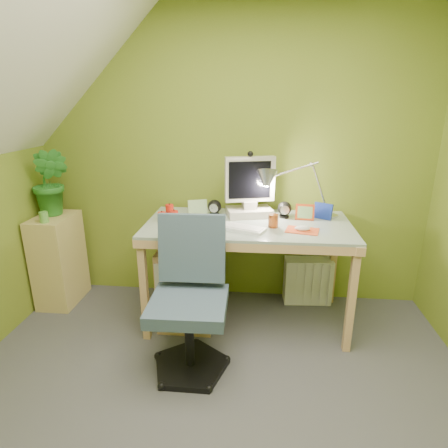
# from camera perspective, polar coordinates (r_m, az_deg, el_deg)

# --- Properties ---
(floor) EXTENTS (3.20, 3.20, 0.01)m
(floor) POSITION_cam_1_polar(r_m,az_deg,el_deg) (2.22, -3.00, -30.44)
(floor) COLOR #4C4C51
(floor) RESTS_ON ground
(wall_back) EXTENTS (3.20, 0.01, 2.40)m
(wall_back) POSITION_cam_1_polar(r_m,az_deg,el_deg) (3.09, 1.13, 9.69)
(wall_back) COLOR olive
(wall_back) RESTS_ON floor
(desk) EXTENTS (1.51, 0.76, 0.81)m
(desk) POSITION_cam_1_polar(r_m,az_deg,el_deg) (2.91, 3.54, -7.37)
(desk) COLOR tan
(desk) RESTS_ON floor
(monitor) EXTENTS (0.41, 0.30, 0.51)m
(monitor) POSITION_cam_1_polar(r_m,az_deg,el_deg) (2.87, 3.95, 6.10)
(monitor) COLOR #BCB6A9
(monitor) RESTS_ON desk
(speaker_left) EXTENTS (0.13, 0.13, 0.13)m
(speaker_left) POSITION_cam_1_polar(r_m,az_deg,el_deg) (2.92, -1.46, 2.51)
(speaker_left) COLOR black
(speaker_left) RESTS_ON desk
(speaker_right) EXTENTS (0.11, 0.11, 0.13)m
(speaker_right) POSITION_cam_1_polar(r_m,az_deg,el_deg) (2.90, 9.19, 2.19)
(speaker_right) COLOR black
(speaker_right) RESTS_ON desk
(keyboard) EXTENTS (0.43, 0.28, 0.02)m
(keyboard) POSITION_cam_1_polar(r_m,az_deg,el_deg) (2.63, 1.85, -0.49)
(keyboard) COLOR white
(keyboard) RESTS_ON desk
(mousepad) EXTENTS (0.25, 0.20, 0.01)m
(mousepad) POSITION_cam_1_polar(r_m,az_deg,el_deg) (2.64, 11.84, -0.96)
(mousepad) COLOR #E14F23
(mousepad) RESTS_ON desk
(mouse) EXTENTS (0.12, 0.09, 0.04)m
(mouse) POSITION_cam_1_polar(r_m,az_deg,el_deg) (2.64, 11.87, -0.65)
(mouse) COLOR white
(mouse) RESTS_ON mousepad
(amber_tumbler) EXTENTS (0.09, 0.09, 0.09)m
(amber_tumbler) POSITION_cam_1_polar(r_m,az_deg,el_deg) (2.67, 7.52, 0.48)
(amber_tumbler) COLOR #8C4014
(amber_tumbler) RESTS_ON desk
(candle_cluster) EXTENTS (0.16, 0.14, 0.11)m
(candle_cluster) POSITION_cam_1_polar(r_m,az_deg,el_deg) (2.84, -8.47, 1.66)
(candle_cluster) COLOR red
(candle_cluster) RESTS_ON desk
(photo_frame_red) EXTENTS (0.14, 0.03, 0.12)m
(photo_frame_red) POSITION_cam_1_polar(r_m,az_deg,el_deg) (2.88, 12.21, 1.79)
(photo_frame_red) COLOR #C13D14
(photo_frame_red) RESTS_ON desk
(photo_frame_blue) EXTENTS (0.13, 0.09, 0.12)m
(photo_frame_blue) POSITION_cam_1_polar(r_m,az_deg,el_deg) (2.93, 14.85, 1.93)
(photo_frame_blue) COLOR navy
(photo_frame_blue) RESTS_ON desk
(photo_frame_green) EXTENTS (0.15, 0.07, 0.13)m
(photo_frame_green) POSITION_cam_1_polar(r_m,az_deg,el_deg) (2.92, -4.05, 2.46)
(photo_frame_green) COLOR #9ABE83
(photo_frame_green) RESTS_ON desk
(desk_lamp) EXTENTS (0.62, 0.33, 0.63)m
(desk_lamp) POSITION_cam_1_polar(r_m,az_deg,el_deg) (2.88, 13.03, 6.97)
(desk_lamp) COLOR silver
(desk_lamp) RESTS_ON desk
(side_ledge) EXTENTS (0.28, 0.44, 0.76)m
(side_ledge) POSITION_cam_1_polar(r_m,az_deg,el_deg) (3.47, -23.83, -5.00)
(side_ledge) COLOR tan
(side_ledge) RESTS_ON floor
(potted_plant) EXTENTS (0.32, 0.27, 0.55)m
(potted_plant) POSITION_cam_1_polar(r_m,az_deg,el_deg) (3.33, -24.87, 5.80)
(potted_plant) COLOR #2C7C29
(potted_plant) RESTS_ON side_ledge
(green_cup) EXTENTS (0.07, 0.07, 0.09)m
(green_cup) POSITION_cam_1_polar(r_m,az_deg,el_deg) (3.20, -25.76, 0.95)
(green_cup) COLOR #63A745
(green_cup) RESTS_ON side_ledge
(task_chair) EXTENTS (0.55, 0.55, 0.96)m
(task_chair) POSITION_cam_1_polar(r_m,az_deg,el_deg) (2.35, -5.47, -11.93)
(task_chair) COLOR #3D5165
(task_chair) RESTS_ON floor
(radiator) EXTENTS (0.41, 0.18, 0.40)m
(radiator) POSITION_cam_1_polar(r_m,az_deg,el_deg) (3.31, 12.63, -8.40)
(radiator) COLOR white
(radiator) RESTS_ON floor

